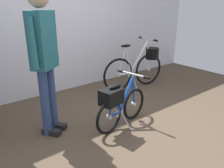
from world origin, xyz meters
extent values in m
plane|color=brown|center=(0.00, 0.00, 0.00)|extent=(6.83, 6.83, 0.00)
cube|color=silver|center=(0.00, 1.91, 1.39)|extent=(6.83, 0.10, 2.78)
torus|color=black|center=(0.28, 0.18, 0.23)|extent=(0.46, 0.12, 0.46)
cylinder|color=#B7B7BC|center=(0.28, 0.18, 0.23)|extent=(0.07, 0.06, 0.06)
torus|color=black|center=(-0.24, 0.08, 0.23)|extent=(0.46, 0.12, 0.46)
cylinder|color=#B7B7BC|center=(-0.24, 0.08, 0.23)|extent=(0.07, 0.06, 0.06)
cylinder|color=#1947B2|center=(-0.14, 0.10, 0.23)|extent=(0.21, 0.07, 0.05)
cylinder|color=#1947B2|center=(0.10, 0.15, 0.43)|extent=(0.33, 0.10, 0.45)
cylinder|color=#1947B2|center=(-0.08, 0.11, 0.41)|extent=(0.12, 0.06, 0.39)
cylinder|color=#1947B2|center=(-0.14, 0.10, 0.23)|extent=(0.20, 0.06, 0.04)
cylinder|color=#1947B2|center=(0.26, 0.18, 0.44)|extent=(0.08, 0.04, 0.42)
cylinder|color=#1947B2|center=(-0.18, 0.09, 0.42)|extent=(0.14, 0.05, 0.38)
ellipsoid|color=black|center=(-0.13, 0.11, 0.62)|extent=(0.23, 0.13, 0.05)
cylinder|color=#B7B7BC|center=(0.24, 0.17, 0.67)|extent=(0.03, 0.03, 0.04)
cylinder|color=#B7B7BC|center=(0.24, 0.17, 0.69)|extent=(0.10, 0.44, 0.03)
cylinder|color=black|center=(0.28, -0.05, 0.69)|extent=(0.05, 0.09, 0.04)
cylinder|color=black|center=(0.20, 0.39, 0.69)|extent=(0.05, 0.09, 0.04)
cylinder|color=#B7B7BC|center=(-0.04, 0.12, 0.22)|extent=(0.14, 0.04, 0.14)
cylinder|color=#B7B7BC|center=(0.01, 0.04, 0.10)|extent=(0.05, 0.19, 0.22)
cube|color=black|center=(-0.20, 0.09, 0.50)|extent=(0.31, 0.25, 0.20)
torus|color=black|center=(1.53, 1.08, 0.32)|extent=(0.64, 0.11, 0.64)
cylinder|color=#B7B7BC|center=(1.53, 1.08, 0.32)|extent=(0.07, 0.06, 0.06)
torus|color=black|center=(0.80, 1.16, 0.32)|extent=(0.64, 0.11, 0.64)
cylinder|color=#B7B7BC|center=(0.80, 1.16, 0.32)|extent=(0.07, 0.06, 0.06)
cylinder|color=silver|center=(0.94, 1.14, 0.31)|extent=(0.28, 0.07, 0.05)
cylinder|color=silver|center=(1.28, 1.11, 0.60)|extent=(0.44, 0.09, 0.62)
cylinder|color=silver|center=(1.02, 1.14, 0.57)|extent=(0.16, 0.05, 0.54)
cylinder|color=silver|center=(0.94, 1.14, 0.31)|extent=(0.28, 0.06, 0.04)
cylinder|color=silver|center=(1.50, 1.08, 0.61)|extent=(0.09, 0.04, 0.58)
cylinder|color=silver|center=(0.88, 1.15, 0.58)|extent=(0.18, 0.04, 0.52)
ellipsoid|color=black|center=(0.96, 1.14, 0.85)|extent=(0.23, 0.11, 0.05)
cylinder|color=#B7B7BC|center=(1.48, 1.08, 0.92)|extent=(0.03, 0.03, 0.04)
cylinder|color=#B7B7BC|center=(1.48, 1.08, 0.94)|extent=(0.08, 0.44, 0.03)
cylinder|color=black|center=(1.45, 0.87, 0.94)|extent=(0.05, 0.09, 0.04)
cylinder|color=black|center=(1.50, 1.30, 0.94)|extent=(0.05, 0.09, 0.04)
cylinder|color=#B7B7BC|center=(1.08, 1.13, 0.30)|extent=(0.14, 0.03, 0.14)
cylinder|color=#B7B7BC|center=(1.12, 1.03, 0.14)|extent=(0.04, 0.19, 0.30)
cylinder|color=black|center=(1.61, 1.07, 0.64)|extent=(0.29, 0.29, 0.22)
cylinder|color=navy|center=(-0.87, 0.55, 0.43)|extent=(0.11, 0.11, 0.86)
cube|color=black|center=(-0.84, 0.51, 0.04)|extent=(0.21, 0.25, 0.07)
cylinder|color=navy|center=(-0.74, 0.64, 0.43)|extent=(0.11, 0.11, 0.86)
cube|color=black|center=(-0.71, 0.60, 0.04)|extent=(0.21, 0.25, 0.07)
cube|color=#23606B|center=(-0.81, 0.60, 1.19)|extent=(0.38, 0.35, 0.66)
cylinder|color=#23606B|center=(-0.97, 0.46, 1.19)|extent=(0.07, 0.11, 0.56)
cylinder|color=#23606B|center=(-0.63, 0.71, 1.19)|extent=(0.12, 0.10, 0.56)
camera|label=1|loc=(-1.81, -1.97, 1.61)|focal=36.53mm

